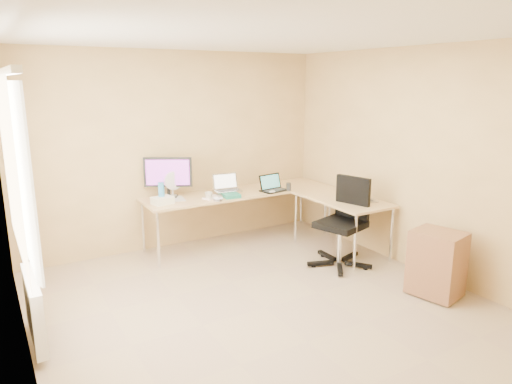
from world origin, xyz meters
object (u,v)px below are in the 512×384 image
laptop_center (227,183)px  water_bottle (161,193)px  office_chair (341,226)px  laptop_black (274,183)px  laptop_return (364,192)px  monitor (168,177)px  desk_fan (172,185)px  desk_return (341,225)px  cabinet (437,263)px  keyboard (217,196)px  mug (209,196)px  desk_main (239,217)px

laptop_center → water_bottle: size_ratio=1.31×
water_bottle → office_chair: office_chair is taller
laptop_black → laptop_return: (0.68, -1.04, -0.00)m
monitor → laptop_black: 1.44m
desk_fan → desk_return: bearing=-37.9°
water_bottle → desk_fan: size_ratio=0.85×
laptop_center → cabinet: (1.18, -2.45, -0.53)m
keyboard → water_bottle: (-0.74, 0.04, 0.12)m
mug → water_bottle: bearing=168.4°
laptop_black → mug: laptop_black is taller
desk_main → laptop_black: bearing=-25.6°
desk_main → desk_return: 1.40m
laptop_return → laptop_center: bearing=66.7°
water_bottle → laptop_center: bearing=-0.2°
laptop_center → desk_fan: desk_fan is taller
monitor → mug: bearing=-15.2°
office_chair → cabinet: 1.20m
desk_return → mug: size_ratio=12.75×
laptop_return → water_bottle: bearing=80.5°
desk_return → mug: (-1.52, 0.82, 0.41)m
mug → office_chair: (1.19, -1.18, -0.28)m
desk_return → laptop_black: 1.07m
keyboard → laptop_return: laptop_return is taller
cabinet → desk_main: bearing=98.4°
desk_return → water_bottle: 2.35m
desk_return → desk_main: bearing=134.3°
cabinet → desk_fan: bearing=111.6°
monitor → laptop_black: bearing=12.4°
laptop_return → mug: bearing=75.6°
desk_main → laptop_black: (0.44, -0.21, 0.48)m
laptop_center → laptop_return: size_ratio=1.05×
desk_main → mug: (-0.54, -0.18, 0.41)m
office_chair → desk_fan: bearing=117.7°
desk_main → laptop_center: size_ratio=7.56×
laptop_center → keyboard: laptop_center is taller
desk_main → desk_return: same height
monitor → cabinet: size_ratio=0.90×
desk_main → monitor: 1.15m
keyboard → mug: mug is taller
desk_return → desk_fan: (-1.86, 1.20, 0.52)m
monitor → laptop_center: size_ratio=1.76×
mug → desk_return: bearing=-28.3°
office_chair → mug: bearing=118.5°
desk_return → laptop_center: laptop_center is taller
desk_return → monitor: size_ratio=2.10×
laptop_center → desk_return: bearing=-32.6°
office_chair → cabinet: size_ratio=1.59×
desk_main → desk_fan: size_ratio=8.47×
laptop_center → desk_fan: size_ratio=1.12×
water_bottle → monitor: bearing=54.1°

